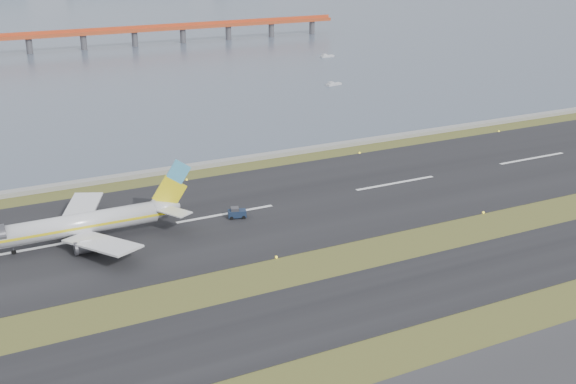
{
  "coord_description": "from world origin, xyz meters",
  "views": [
    {
      "loc": [
        -48.31,
        -91.66,
        52.01
      ],
      "look_at": [
        9.58,
        22.0,
        5.65
      ],
      "focal_mm": 45.0,
      "sensor_mm": 36.0,
      "label": 1
    }
  ],
  "objects": [
    {
      "name": "pushback_tug",
      "position": [
        1.21,
        27.24,
        1.06
      ],
      "size": [
        3.83,
        2.87,
        2.19
      ],
      "rotation": [
        0.0,
        0.0,
        -0.31
      ],
      "color": "#16243C",
      "rests_on": "ground"
    },
    {
      "name": "red_pier",
      "position": [
        20.0,
        250.0,
        7.28
      ],
      "size": [
        260.0,
        5.0,
        10.2
      ],
      "color": "#BE4520",
      "rests_on": "ground"
    },
    {
      "name": "workboat_near",
      "position": [
        81.44,
        127.57,
        0.47
      ],
      "size": [
        6.32,
        3.15,
        1.47
      ],
      "rotation": [
        0.0,
        0.0,
        0.21
      ],
      "color": "silver",
      "rests_on": "ground"
    },
    {
      "name": "runway_strip",
      "position": [
        0.0,
        30.0,
        0.05
      ],
      "size": [
        1000.0,
        45.0,
        0.1
      ],
      "primitive_type": "cube",
      "color": "black",
      "rests_on": "ground"
    },
    {
      "name": "ground",
      "position": [
        0.0,
        0.0,
        0.0
      ],
      "size": [
        1000.0,
        1000.0,
        0.0
      ],
      "primitive_type": "plane",
      "color": "#3A4A1A",
      "rests_on": "ground"
    },
    {
      "name": "workboat_far",
      "position": [
        109.71,
        181.44,
        0.48
      ],
      "size": [
        6.45,
        2.57,
        1.53
      ],
      "rotation": [
        0.0,
        0.0,
        0.1
      ],
      "color": "silver",
      "rests_on": "ground"
    },
    {
      "name": "airliner",
      "position": [
        -26.7,
        29.16,
        3.46
      ],
      "size": [
        38.52,
        32.89,
        12.8
      ],
      "color": "silver",
      "rests_on": "ground"
    },
    {
      "name": "seawall",
      "position": [
        0.0,
        60.0,
        0.5
      ],
      "size": [
        1000.0,
        2.5,
        1.0
      ],
      "primitive_type": "cube",
      "color": "gray",
      "rests_on": "ground"
    },
    {
      "name": "taxiway_strip",
      "position": [
        0.0,
        -12.0,
        0.05
      ],
      "size": [
        1000.0,
        18.0,
        0.1
      ],
      "primitive_type": "cube",
      "color": "black",
      "rests_on": "ground"
    }
  ]
}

